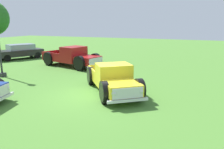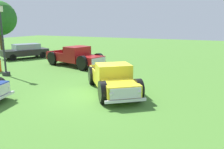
{
  "view_description": "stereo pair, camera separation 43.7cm",
  "coord_description": "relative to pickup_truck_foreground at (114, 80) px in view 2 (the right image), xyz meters",
  "views": [
    {
      "loc": [
        -9.51,
        -4.85,
        3.48
      ],
      "look_at": [
        0.94,
        -0.48,
        0.9
      ],
      "focal_mm": 36.77,
      "sensor_mm": 36.0,
      "label": 1
    },
    {
      "loc": [
        -9.33,
        -5.25,
        3.48
      ],
      "look_at": [
        0.94,
        -0.48,
        0.9
      ],
      "focal_mm": 36.77,
      "sensor_mm": 36.0,
      "label": 2
    }
  ],
  "objects": [
    {
      "name": "ground_plane",
      "position": [
        -0.66,
        0.7,
        -0.71
      ],
      "size": [
        80.0,
        80.0,
        0.0
      ],
      "primitive_type": "plane",
      "color": "#477A2D"
    },
    {
      "name": "pickup_truck_foreground",
      "position": [
        0.0,
        0.0,
        0.0
      ],
      "size": [
        4.88,
        4.36,
        1.49
      ],
      "color": "yellow",
      "rests_on": "ground_plane"
    },
    {
      "name": "pickup_truck_behind_right",
      "position": [
        5.29,
        5.54,
        0.06
      ],
      "size": [
        3.16,
        5.59,
        1.62
      ],
      "color": "maroon",
      "rests_on": "ground_plane"
    },
    {
      "name": "sedan_distant_b",
      "position": [
        6.85,
        12.66,
        0.03
      ],
      "size": [
        4.58,
        3.39,
        1.42
      ],
      "color": "black",
      "rests_on": "ground_plane"
    },
    {
      "name": "lamp_post_far",
      "position": [
        0.59,
        8.16,
        1.68
      ],
      "size": [
        0.36,
        0.36,
        4.56
      ],
      "color": "#2D2D33",
      "rests_on": "ground_plane"
    }
  ]
}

